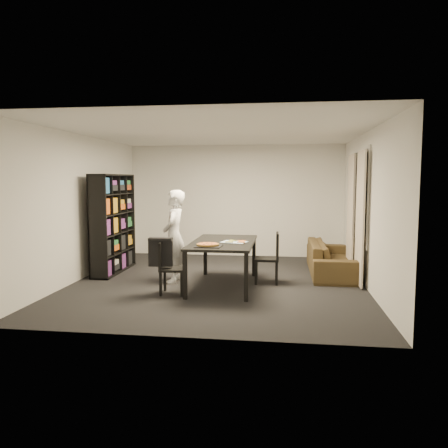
# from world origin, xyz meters

# --- Properties ---
(room) EXTENTS (5.01, 5.51, 2.61)m
(room) POSITION_xyz_m (0.00, 0.00, 1.30)
(room) COLOR black
(room) RESTS_ON ground
(window_pane) EXTENTS (0.02, 1.40, 1.60)m
(window_pane) POSITION_xyz_m (2.48, 0.60, 1.50)
(window_pane) COLOR black
(window_pane) RESTS_ON room
(window_frame) EXTENTS (0.03, 1.52, 1.72)m
(window_frame) POSITION_xyz_m (2.48, 0.60, 1.50)
(window_frame) COLOR white
(window_frame) RESTS_ON room
(curtain_left) EXTENTS (0.03, 0.70, 2.25)m
(curtain_left) POSITION_xyz_m (2.40, 0.08, 1.15)
(curtain_left) COLOR beige
(curtain_left) RESTS_ON room
(curtain_right) EXTENTS (0.03, 0.70, 2.25)m
(curtain_right) POSITION_xyz_m (2.40, 1.12, 1.15)
(curtain_right) COLOR beige
(curtain_right) RESTS_ON room
(bookshelf) EXTENTS (0.35, 1.50, 1.90)m
(bookshelf) POSITION_xyz_m (-2.16, 0.60, 0.95)
(bookshelf) COLOR black
(bookshelf) RESTS_ON room
(dining_table) EXTENTS (1.02, 1.84, 0.77)m
(dining_table) POSITION_xyz_m (0.13, -0.30, 0.70)
(dining_table) COLOR black
(dining_table) RESTS_ON room
(chair_left) EXTENTS (0.41, 0.41, 0.83)m
(chair_left) POSITION_xyz_m (-0.68, -0.88, 0.47)
(chair_left) COLOR black
(chair_left) RESTS_ON room
(chair_right) EXTENTS (0.42, 0.42, 0.88)m
(chair_right) POSITION_xyz_m (0.92, 0.06, 0.50)
(chair_right) COLOR black
(chair_right) RESTS_ON room
(draped_jacket) EXTENTS (0.39, 0.18, 0.46)m
(draped_jacket) POSITION_xyz_m (-0.79, -0.88, 0.68)
(draped_jacket) COLOR black
(draped_jacket) RESTS_ON chair_left
(person) EXTENTS (0.40, 0.60, 1.62)m
(person) POSITION_xyz_m (-0.78, -0.06, 0.81)
(person) COLOR white
(person) RESTS_ON room
(baking_tray) EXTENTS (0.41, 0.34, 0.01)m
(baking_tray) POSITION_xyz_m (-0.02, -0.89, 0.77)
(baking_tray) COLOR black
(baking_tray) RESTS_ON dining_table
(pepperoni_pizza) EXTENTS (0.35, 0.35, 0.03)m
(pepperoni_pizza) POSITION_xyz_m (-0.04, -0.86, 0.79)
(pepperoni_pizza) COLOR olive
(pepperoni_pizza) RESTS_ON dining_table
(kitchen_towel) EXTENTS (0.47, 0.40, 0.01)m
(kitchen_towel) POSITION_xyz_m (0.32, -0.38, 0.77)
(kitchen_towel) COLOR white
(kitchen_towel) RESTS_ON dining_table
(pizza_slices) EXTENTS (0.39, 0.34, 0.01)m
(pizza_slices) POSITION_xyz_m (0.36, -0.37, 0.78)
(pizza_slices) COLOR gold
(pizza_slices) RESTS_ON dining_table
(sofa) EXTENTS (0.82, 2.10, 0.61)m
(sofa) POSITION_xyz_m (2.05, 0.95, 0.31)
(sofa) COLOR #3B2E17
(sofa) RESTS_ON room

